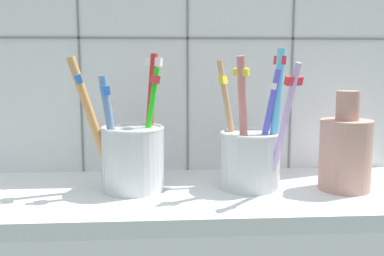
{
  "coord_description": "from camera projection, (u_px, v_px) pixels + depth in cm",
  "views": [
    {
      "loc": [
        -3.66,
        -54.56,
        18.21
      ],
      "look_at": [
        0.0,
        0.71,
        10.09
      ],
      "focal_mm": 40.41,
      "sensor_mm": 36.0,
      "label": 1
    }
  ],
  "objects": [
    {
      "name": "toothbrush_cup_left",
      "position": [
        132.0,
        153.0,
        0.56
      ],
      "size": [
        12.12,
        8.98,
        17.72
      ],
      "color": "silver",
      "rests_on": "counter_slab"
    },
    {
      "name": "counter_slab",
      "position": [
        192.0,
        197.0,
        0.57
      ],
      "size": [
        64.0,
        22.0,
        2.0
      ],
      "primitive_type": "cube",
      "color": "silver",
      "rests_on": "ground"
    },
    {
      "name": "toothbrush_cup_right",
      "position": [
        251.0,
        154.0,
        0.57
      ],
      "size": [
        9.44,
        10.63,
        18.28
      ],
      "color": "silver",
      "rests_on": "counter_slab"
    },
    {
      "name": "tile_wall_back",
      "position": [
        187.0,
        36.0,
        0.65
      ],
      "size": [
        64.0,
        2.2,
        45.0
      ],
      "color": "white",
      "rests_on": "ground"
    },
    {
      "name": "ceramic_vase",
      "position": [
        345.0,
        151.0,
        0.56
      ],
      "size": [
        6.61,
        6.61,
        12.92
      ],
      "color": "tan",
      "rests_on": "counter_slab"
    }
  ]
}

